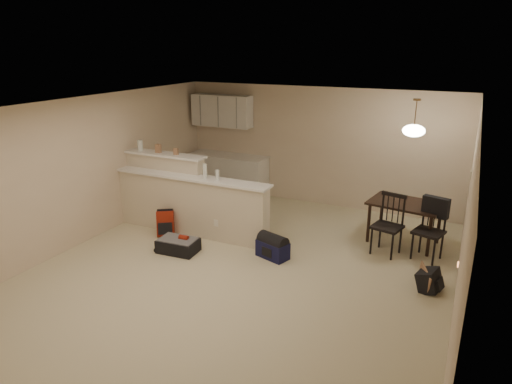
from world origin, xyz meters
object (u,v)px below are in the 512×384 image
Objects in this scene: dining_chair_near at (387,225)px; suitcase at (178,246)px; dining_table at (405,207)px; pendant_lamp at (414,130)px; black_daypack at (429,280)px; red_backpack at (166,223)px; navy_duffel at (273,249)px; dining_chair_far at (429,230)px.

dining_chair_near reaches higher than suitcase.
dining_table is 2.09× the size of pendant_lamp.
pendant_lamp is 0.95× the size of suitcase.
dining_chair_near is 1.28m from black_daypack.
red_backpack reaches higher than navy_duffel.
suitcase is 1.43× the size of red_backpack.
suitcase is at bearing -142.28° from dining_chair_near.
black_daypack is (0.59, -1.53, -0.50)m from dining_table.
navy_duffel is (-1.81, -1.53, -0.51)m from dining_table.
dining_chair_far is 1.91× the size of navy_duffel.
pendant_lamp is 0.62× the size of dining_chair_far.
dining_chair_far reaches higher than suitcase.
suitcase is 0.78m from red_backpack.
dining_chair_near reaches higher than dining_table.
dining_chair_near is 3.47m from suitcase.
dining_chair_far is at bearing 17.95° from suitcase.
pendant_lamp is at bearing 147.55° from dining_chair_far.
pendant_lamp is at bearing -126.03° from dining_table.
pendant_lamp reaches higher than dining_chair_far.
dining_chair_far is 4.51m from red_backpack.
dining_chair_far reaches higher than navy_duffel.
navy_duffel is (-1.63, -0.94, -0.37)m from dining_chair_near.
dining_chair_near is 0.64m from dining_chair_far.
dining_chair_far is at bearing 42.71° from navy_duffel.
dining_chair_near is at bearing 53.57° from black_daypack.
pendant_lamp is at bearing 58.46° from navy_duffel.
dining_chair_near reaches higher than navy_duffel.
black_daypack is (4.53, 0.00, -0.08)m from red_backpack.
dining_table is 3.77× the size of black_daypack.
pendant_lamp is 4.58m from red_backpack.
suitcase is (-3.14, -1.43, -0.40)m from dining_chair_near.
dining_table is 1.72m from black_daypack.
dining_chair_far is 1.09m from black_daypack.
red_backpack is (-3.93, -1.53, -0.42)m from dining_table.
dining_table is 0.63m from dining_chair_near.
dining_chair_near is at bearing -107.72° from pendant_lamp.
black_daypack is (3.92, 0.48, 0.04)m from suitcase.
dining_chair_near is at bearing -156.57° from dining_chair_far.
pendant_lamp reaches higher than dining_table.
dining_chair_far reaches higher than red_backpack.
dining_chair_far is 2.90× the size of black_daypack.
suitcase is (-3.33, -2.02, -0.54)m from dining_table.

